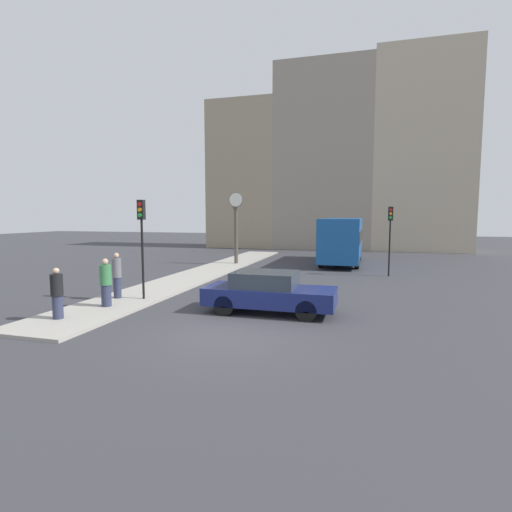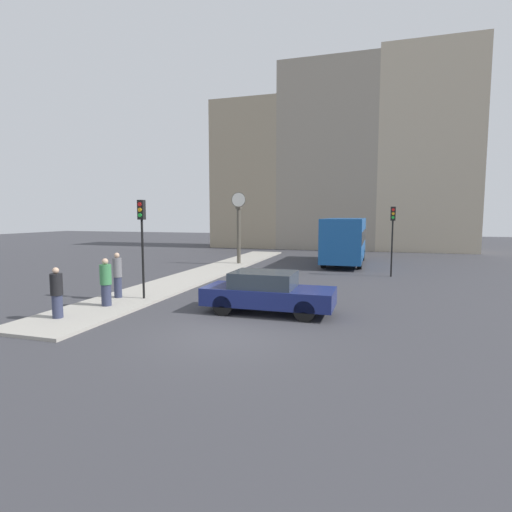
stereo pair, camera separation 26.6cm
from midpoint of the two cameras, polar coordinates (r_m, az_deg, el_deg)
The scene contains 11 objects.
ground_plane at distance 11.57m, azimuth -4.43°, elevation -11.15°, with size 120.00×120.00×0.00m, color #38383D.
sidewalk_corner at distance 23.60m, azimuth -7.44°, elevation -2.30°, with size 2.67×26.12×0.10m, color #A39E93.
building_row at distance 41.43m, azimuth 11.47°, elevation 13.18°, with size 25.35×5.00×18.54m.
sedan_car at distance 13.87m, azimuth 1.27°, elevation -5.17°, with size 4.49×1.79×1.44m.
bus_distant at distance 28.32m, azimuth 11.91°, elevation 2.51°, with size 2.55×8.16×3.15m.
traffic_light_near at distance 16.14m, azimuth -16.47°, elevation 3.79°, with size 0.26×0.24×3.87m.
traffic_light_far at distance 23.10m, azimuth 18.31°, elevation 3.99°, with size 0.26×0.24×3.84m.
street_clock at distance 27.15m, azimuth -3.15°, elevation 4.34°, with size 1.00×0.33×4.81m.
pedestrian_green_hoodie at distance 15.40m, azimuth -21.13°, elevation -3.60°, with size 0.41×0.41×1.73m.
pedestrian_grey_jacket at distance 16.78m, azimuth -19.68°, elevation -2.63°, with size 0.35×0.35×1.80m.
pedestrian_black_jacket at distance 14.21m, azimuth -27.02°, elevation -4.81°, with size 0.38×0.38×1.63m.
Camera 1 is at (3.74, -10.41, 3.38)m, focal length 28.00 mm.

